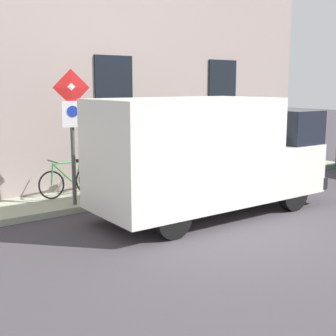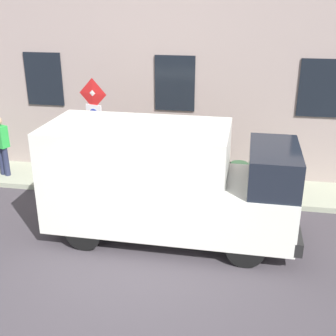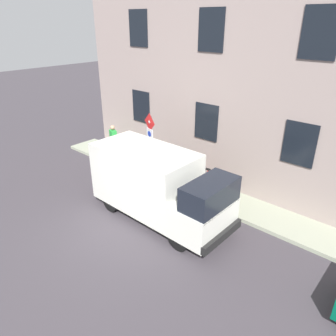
{
  "view_description": "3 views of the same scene",
  "coord_description": "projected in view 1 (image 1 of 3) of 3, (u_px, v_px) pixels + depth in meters",
  "views": [
    {
      "loc": [
        -6.32,
        6.09,
        2.76
      ],
      "look_at": [
        1.93,
        0.03,
        0.92
      ],
      "focal_mm": 49.62,
      "sensor_mm": 36.0,
      "label": 1
    },
    {
      "loc": [
        -7.26,
        -1.88,
        4.96
      ],
      "look_at": [
        2.45,
        -0.15,
        1.03
      ],
      "focal_mm": 46.07,
      "sensor_mm": 36.0,
      "label": 2
    },
    {
      "loc": [
        -6.07,
        -7.1,
        6.56
      ],
      "look_at": [
        2.14,
        0.15,
        1.41
      ],
      "focal_mm": 33.91,
      "sensor_mm": 36.0,
      "label": 3
    }
  ],
  "objects": [
    {
      "name": "bicycle_green",
      "position": [
        71.0,
        180.0,
        11.1
      ],
      "size": [
        0.46,
        1.71,
        0.89
      ],
      "rotation": [
        0.0,
        0.0,
        1.65
      ],
      "color": "black",
      "rests_on": "sidewalk_slab"
    },
    {
      "name": "delivery_van",
      "position": [
        208.0,
        153.0,
        9.83
      ],
      "size": [
        2.06,
        5.35,
        2.5
      ],
      "rotation": [
        0.0,
        0.0,
        4.7
      ],
      "color": "white",
      "rests_on": "ground_plane"
    },
    {
      "name": "sidewalk_slab",
      "position": [
        132.0,
        192.0,
        11.85
      ],
      "size": [
        1.64,
        15.86,
        0.14
      ],
      "primitive_type": "cube",
      "color": "#9FA48D",
      "rests_on": "ground_plane"
    },
    {
      "name": "litter_bin",
      "position": [
        200.0,
        167.0,
        12.48
      ],
      "size": [
        0.44,
        0.44,
        0.9
      ],
      "primitive_type": "cylinder",
      "color": "#2D5133",
      "rests_on": "sidewalk_slab"
    },
    {
      "name": "bicycle_black",
      "position": [
        164.0,
        168.0,
        12.69
      ],
      "size": [
        0.48,
        1.72,
        0.89
      ],
      "rotation": [
        0.0,
        0.0,
        1.45
      ],
      "color": "black",
      "rests_on": "sidewalk_slab"
    },
    {
      "name": "bicycle_blue",
      "position": [
        105.0,
        176.0,
        11.63
      ],
      "size": [
        0.46,
        1.71,
        0.89
      ],
      "rotation": [
        0.0,
        0.0,
        1.69
      ],
      "color": "black",
      "rests_on": "sidewalk_slab"
    },
    {
      "name": "ground_plane",
      "position": [
        228.0,
        228.0,
        9.05
      ],
      "size": [
        80.0,
        80.0,
        0.0
      ],
      "primitive_type": "plane",
      "color": "#403B41"
    },
    {
      "name": "building_facade",
      "position": [
        106.0,
        24.0,
        12.03
      ],
      "size": [
        0.75,
        13.86,
        8.62
      ],
      "color": "#A08D88",
      "rests_on": "ground_plane"
    },
    {
      "name": "bicycle_red",
      "position": [
        136.0,
        172.0,
        12.16
      ],
      "size": [
        0.46,
        1.71,
        0.89
      ],
      "rotation": [
        0.0,
        0.0,
        1.69
      ],
      "color": "black",
      "rests_on": "sidewalk_slab"
    },
    {
      "name": "sign_post_stacked",
      "position": [
        72.0,
        119.0,
        9.94
      ],
      "size": [
        0.2,
        0.55,
        2.83
      ],
      "color": "#474C47",
      "rests_on": "sidewalk_slab"
    }
  ]
}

